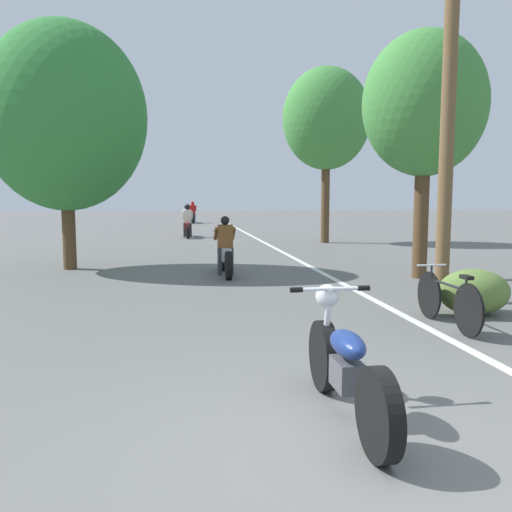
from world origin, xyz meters
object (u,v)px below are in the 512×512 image
at_px(motorcycle_foreground, 345,366).
at_px(motorcycle_rider_mid, 187,225).
at_px(roadside_tree_right_far, 326,119).
at_px(motorcycle_rider_far, 193,215).
at_px(motorcycle_rider_lead, 225,253).
at_px(utility_pole, 448,102).
at_px(roadside_tree_left, 65,117).
at_px(roadside_tree_right_near, 425,105).
at_px(bicycle_parked, 448,300).

height_order(motorcycle_foreground, motorcycle_rider_mid, motorcycle_rider_mid).
distance_m(roadside_tree_right_far, motorcycle_foreground, 17.10).
xyz_separation_m(roadside_tree_right_far, motorcycle_rider_far, (-4.51, 15.39, -4.12)).
distance_m(motorcycle_rider_lead, motorcycle_rider_mid, 11.30).
height_order(utility_pole, motorcycle_rider_far, utility_pole).
bearing_deg(roadside_tree_right_far, roadside_tree_left, -142.70).
xyz_separation_m(roadside_tree_right_near, motorcycle_rider_mid, (-4.78, 12.35, -3.19)).
xyz_separation_m(motorcycle_rider_lead, motorcycle_rider_far, (0.07, 23.25, 0.03)).
height_order(utility_pole, bicycle_parked, utility_pole).
bearing_deg(motorcycle_rider_lead, bicycle_parked, -64.41).
bearing_deg(roadside_tree_right_far, utility_pole, -95.85).
bearing_deg(motorcycle_rider_far, roadside_tree_left, -99.86).
xyz_separation_m(motorcycle_rider_far, bicycle_parked, (2.51, -28.63, -0.16)).
bearing_deg(motorcycle_rider_far, utility_pole, -82.92).
xyz_separation_m(motorcycle_foreground, motorcycle_rider_lead, (-0.22, 8.13, 0.08)).
xyz_separation_m(roadside_tree_left, motorcycle_rider_lead, (3.71, -1.55, -3.17)).
distance_m(roadside_tree_right_near, roadside_tree_right_far, 8.98).
distance_m(roadside_tree_right_near, motorcycle_rider_mid, 13.62).
bearing_deg(motorcycle_rider_mid, roadside_tree_right_far, -33.61).
bearing_deg(motorcycle_rider_far, roadside_tree_right_far, -73.66).
xyz_separation_m(roadside_tree_right_far, motorcycle_rider_lead, (-4.58, -7.86, -4.14)).
relative_size(motorcycle_rider_far, bicycle_parked, 1.17).
bearing_deg(roadside_tree_right_far, roadside_tree_right_near, -92.39).
xyz_separation_m(roadside_tree_right_near, motorcycle_rider_far, (-4.14, 24.31, -3.20)).
height_order(roadside_tree_right_far, bicycle_parked, roadside_tree_right_far).
distance_m(motorcycle_rider_lead, bicycle_parked, 5.97).
bearing_deg(utility_pole, motorcycle_rider_lead, 133.26).
bearing_deg(bicycle_parked, roadside_tree_right_near, 69.30).
bearing_deg(roadside_tree_right_near, motorcycle_rider_lead, 165.80).
height_order(utility_pole, motorcycle_foreground, utility_pole).
relative_size(roadside_tree_right_near, motorcycle_rider_mid, 2.57).
distance_m(roadside_tree_right_near, roadside_tree_left, 8.33).
xyz_separation_m(roadside_tree_left, motorcycle_rider_mid, (3.13, 9.74, -3.14)).
relative_size(motorcycle_foreground, motorcycle_rider_lead, 0.98).
relative_size(roadside_tree_right_near, motorcycle_rider_far, 2.53).
relative_size(roadside_tree_right_far, motorcycle_foreground, 3.23).
distance_m(utility_pole, motorcycle_rider_mid, 15.68).
height_order(roadside_tree_right_far, motorcycle_rider_far, roadside_tree_right_far).
height_order(roadside_tree_right_near, bicycle_parked, roadside_tree_right_near).
relative_size(motorcycle_rider_mid, bicycle_parked, 1.16).
bearing_deg(motorcycle_rider_lead, motorcycle_foreground, -88.48).
relative_size(roadside_tree_right_far, motorcycle_rider_mid, 3.19).
xyz_separation_m(roadside_tree_right_near, bicycle_parked, (-1.63, -4.31, -3.36)).
height_order(motorcycle_rider_far, bicycle_parked, motorcycle_rider_far).
height_order(utility_pole, motorcycle_rider_lead, utility_pole).
xyz_separation_m(roadside_tree_right_far, motorcycle_foreground, (-4.36, -15.98, -4.22)).
xyz_separation_m(roadside_tree_left, motorcycle_foreground, (3.92, -9.67, -3.25)).
distance_m(motorcycle_foreground, bicycle_parked, 3.62).
bearing_deg(motorcycle_rider_lead, roadside_tree_right_near, -14.20).
xyz_separation_m(utility_pole, roadside_tree_left, (-7.11, 5.16, 0.33)).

